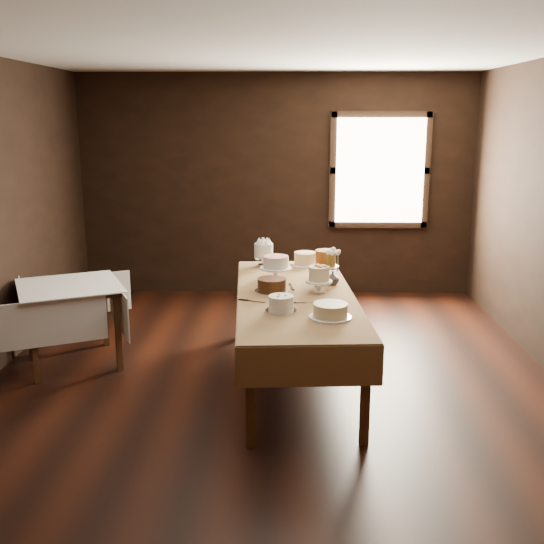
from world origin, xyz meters
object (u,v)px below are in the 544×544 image
at_px(cake_server_b, 344,305).
at_px(cake_server_d, 329,284).
at_px(side_table, 70,294).
at_px(cake_server_e, 257,302).
at_px(cake_server_a, 306,303).
at_px(cake_chocolate, 272,285).
at_px(cake_cream, 330,311).
at_px(cake_server_c, 291,285).
at_px(cake_swirl, 281,304).
at_px(flower_vase, 333,278).
at_px(cake_lattice, 276,269).
at_px(cake_speckled, 305,259).
at_px(cake_caramel, 325,266).
at_px(cake_flowers, 319,280).
at_px(display_table, 296,300).
at_px(cake_meringue, 264,255).

xyz_separation_m(cake_server_b, cake_server_d, (-0.08, 0.67, 0.00)).
bearing_deg(side_table, cake_server_b, -16.17).
bearing_deg(cake_server_d, cake_server_e, -178.14).
relative_size(cake_server_a, cake_server_e, 1.00).
height_order(cake_chocolate, cake_cream, cake_chocolate).
relative_size(cake_server_c, cake_server_d, 1.00).
height_order(cake_swirl, flower_vase, cake_swirl).
height_order(cake_lattice, flower_vase, cake_lattice).
relative_size(cake_server_b, cake_server_e, 1.00).
bearing_deg(cake_server_e, side_table, -178.19).
height_order(cake_speckled, flower_vase, cake_speckled).
bearing_deg(cake_speckled, cake_lattice, -115.99).
bearing_deg(cake_swirl, cake_server_b, 18.07).
bearing_deg(cake_server_c, cake_cream, -171.41).
bearing_deg(side_table, cake_server_a, -16.64).
distance_m(cake_speckled, cake_chocolate, 1.08).
distance_m(cake_caramel, cake_server_a, 0.83).
height_order(side_table, cake_server_d, cake_server_d).
relative_size(cake_speckled, cake_caramel, 0.98).
height_order(cake_server_c, cake_server_d, same).
bearing_deg(cake_swirl, cake_server_a, 48.90).
distance_m(cake_chocolate, cake_server_d, 0.57).
height_order(cake_flowers, cake_server_e, cake_flowers).
relative_size(cake_caramel, cake_server_d, 1.20).
bearing_deg(display_table, cake_lattice, 109.57).
bearing_deg(cake_caramel, cake_server_b, -83.55).
relative_size(cake_swirl, cake_cream, 0.81).
height_order(cake_flowers, cake_server_d, cake_flowers).
height_order(cake_server_a, cake_server_d, same).
height_order(display_table, cake_lattice, cake_lattice).
height_order(cake_lattice, cake_swirl, cake_lattice).
xyz_separation_m(cake_lattice, cake_server_d, (0.48, -0.18, -0.10)).
xyz_separation_m(cake_server_b, flower_vase, (-0.04, 0.67, 0.06)).
bearing_deg(cake_lattice, cake_speckled, 64.01).
height_order(cake_lattice, cake_chocolate, cake_lattice).
bearing_deg(cake_cream, cake_server_e, 144.18).
bearing_deg(cake_server_b, cake_server_c, -157.64).
distance_m(cake_server_a, cake_server_c, 0.57).
xyz_separation_m(cake_server_b, cake_server_e, (-0.70, 0.09, 0.00)).
relative_size(display_table, cake_cream, 7.72).
height_order(cake_speckled, cake_server_a, cake_speckled).
height_order(display_table, cake_server_a, cake_server_a).
bearing_deg(cake_server_c, cake_caramel, -61.95).
height_order(cake_chocolate, cake_flowers, cake_flowers).
relative_size(cake_server_b, flower_vase, 1.97).
xyz_separation_m(cake_meringue, cake_swirl, (0.19, -1.56, -0.05)).
distance_m(cake_lattice, cake_server_e, 0.78).
relative_size(cake_chocolate, cake_flowers, 1.45).
xyz_separation_m(cake_chocolate, cake_server_b, (0.59, -0.42, -0.05)).
bearing_deg(cake_server_b, cake_lattice, -158.65).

